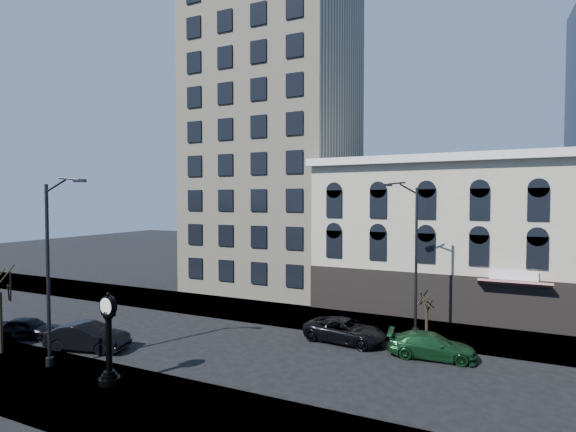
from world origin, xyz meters
The scene contains 14 objects.
ground centered at (0.00, 0.00, 0.00)m, with size 160.00×160.00×0.00m, color black.
sidewalk_far centered at (0.00, 8.00, 0.06)m, with size 160.00×6.00×0.12m, color gray.
sidewalk_near centered at (0.00, -8.00, 0.06)m, with size 160.00×6.00×0.12m, color gray.
cream_tower centered at (-6.11, 18.88, 19.32)m, with size 15.90×15.40×42.50m.
victorian_row centered at (12.00, 15.89, 6.00)m, with size 22.60×11.19×12.50m.
street_clock centered at (-2.59, -6.99, 2.14)m, with size 1.01×1.01×4.46m.
street_lamp_near centered at (-6.54, -6.49, 7.93)m, with size 2.59×1.10×10.35m.
street_lamp_far centered at (9.31, 6.52, 7.93)m, with size 2.59×1.10×10.35m.
bare_tree_near centered at (-11.66, -6.59, 4.44)m, with size 3.33×3.33×5.72m.
bare_tree_far centered at (10.67, 7.41, 2.68)m, with size 1.98×1.98×3.40m.
car_near_a centered at (-13.11, -4.00, 0.69)m, with size 1.63×4.06×1.38m, color black.
car_near_b centered at (-7.72, -3.91, 0.80)m, with size 1.70×4.88×1.61m, color black.
car_far_a centered at (6.06, 3.89, 0.73)m, with size 2.43×5.28×1.47m, color black.
car_far_b centered at (11.36, 3.31, 0.71)m, with size 1.99×4.89×1.42m, color #143F1E.
Camera 1 is at (13.58, -21.63, 8.98)m, focal length 26.00 mm.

